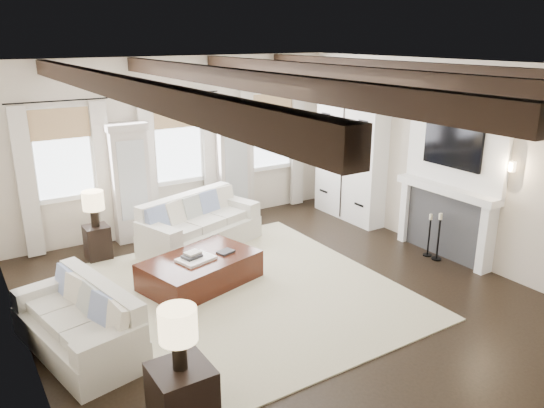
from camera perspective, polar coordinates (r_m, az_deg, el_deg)
ground at (r=7.51m, az=1.87°, el=-10.55°), size 7.50×7.50×0.00m
room_shell at (r=7.96m, az=2.82°, el=5.61°), size 6.54×7.54×3.22m
area_rug at (r=7.85m, az=-1.99°, el=-9.17°), size 3.80×4.48×0.02m
sofa_back at (r=9.32m, az=-7.95°, el=-2.45°), size 2.31×1.57×0.91m
sofa_left at (r=6.74m, az=-19.73°, el=-12.11°), size 1.20×2.01×0.80m
ottoman at (r=8.00m, az=-7.72°, el=-7.14°), size 1.86×1.42×0.43m
tray at (r=7.82m, az=-8.17°, el=-5.87°), size 0.58×0.50×0.04m
book_lower at (r=7.82m, az=-8.61°, el=-5.57°), size 0.30×0.26×0.04m
book_upper at (r=7.84m, az=-8.54°, el=-5.21°), size 0.26×0.22×0.03m
book_loose at (r=8.03m, az=-5.01°, el=-5.15°), size 0.28×0.24×0.03m
side_table_front at (r=5.48m, az=-9.66°, el=-19.38°), size 0.56×0.56×0.56m
lamp_front at (r=5.09m, az=-10.08°, el=-13.00°), size 0.37×0.37×0.63m
side_table_back at (r=9.24m, az=-18.26°, el=-3.94°), size 0.38×0.38×0.57m
lamp_back at (r=9.01m, az=-18.68°, el=0.14°), size 0.34×0.34×0.59m
candlestick_near at (r=9.14m, az=17.44°, el=-3.78°), size 0.16×0.16×0.81m
candlestick_far at (r=9.26m, az=16.52°, el=-3.59°), size 0.15×0.15×0.74m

